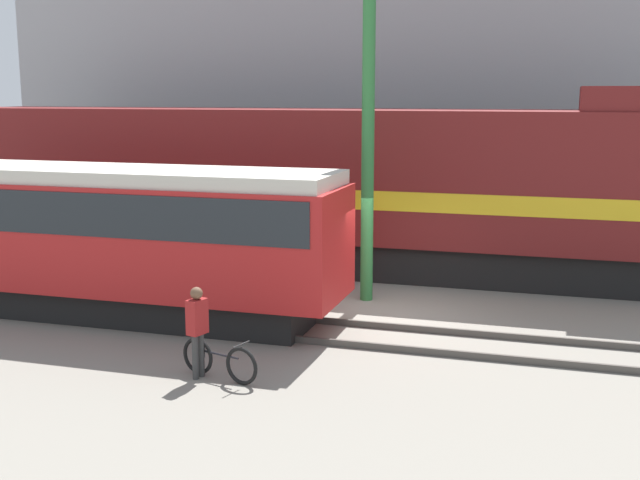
# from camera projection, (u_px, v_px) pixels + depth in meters

# --- Properties ---
(ground_plane) EXTENTS (120.00, 120.00, 0.00)m
(ground_plane) POSITION_uv_depth(u_px,v_px,m) (380.00, 315.00, 18.11)
(ground_plane) COLOR gray
(track_near) EXTENTS (60.00, 1.50, 0.14)m
(track_near) POSITION_uv_depth(u_px,v_px,m) (361.00, 334.00, 16.46)
(track_near) COLOR #47423D
(track_near) RESTS_ON ground
(track_far) EXTENTS (60.00, 1.51, 0.14)m
(track_far) POSITION_uv_depth(u_px,v_px,m) (414.00, 272.00, 22.14)
(track_far) COLOR #47423D
(track_far) RESTS_ON ground
(building_backdrop) EXTENTS (32.69, 6.00, 11.87)m
(building_backdrop) POSITION_uv_depth(u_px,v_px,m) (459.00, 65.00, 28.81)
(building_backdrop) COLOR #99999E
(building_backdrop) RESTS_ON ground
(freight_locomotive) EXTENTS (20.76, 3.04, 5.11)m
(freight_locomotive) POSITION_uv_depth(u_px,v_px,m) (307.00, 186.00, 22.62)
(freight_locomotive) COLOR black
(freight_locomotive) RESTS_ON ground
(streetcar) EXTENTS (11.93, 2.54, 3.34)m
(streetcar) POSITION_uv_depth(u_px,v_px,m) (84.00, 230.00, 17.96)
(streetcar) COLOR black
(streetcar) RESTS_ON ground
(bicycle) EXTENTS (1.62, 0.61, 0.73)m
(bicycle) POSITION_uv_depth(u_px,v_px,m) (219.00, 361.00, 14.01)
(bicycle) COLOR black
(bicycle) RESTS_ON ground
(person) EXTENTS (0.31, 0.41, 1.64)m
(person) POSITION_uv_depth(u_px,v_px,m) (197.00, 323.00, 13.97)
(person) COLOR #333333
(person) RESTS_ON ground
(utility_pole_left) EXTENTS (0.30, 0.30, 8.22)m
(utility_pole_left) POSITION_uv_depth(u_px,v_px,m) (368.00, 129.00, 18.75)
(utility_pole_left) COLOR #2D7238
(utility_pole_left) RESTS_ON ground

